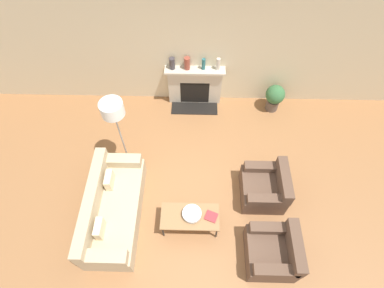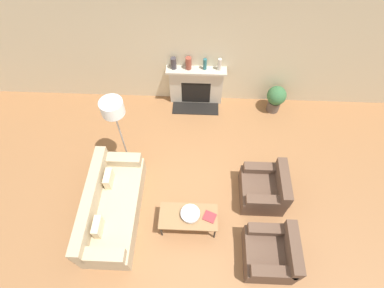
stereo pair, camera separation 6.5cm
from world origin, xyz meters
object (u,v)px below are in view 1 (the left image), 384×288
object	(u,v)px
coffee_table	(190,217)
floor_lamp	(113,113)
bowl	(192,214)
mantel_vase_right	(218,64)
couch	(112,209)
potted_plant	(275,97)
mantel_vase_left	(172,63)
book	(211,216)
mantel_vase_center_left	(187,63)
mantel_vase_center_right	(204,64)
fireplace	(195,86)
armchair_near	(273,252)
armchair_far	(265,188)

from	to	relation	value
coffee_table	floor_lamp	world-z (taller)	floor_lamp
bowl	mantel_vase_right	bearing A→B (deg)	81.00
couch	coffee_table	world-z (taller)	couch
floor_lamp	potted_plant	size ratio (longest dim) A/B	2.57
mantel_vase_left	mantel_vase_right	bearing A→B (deg)	0.00
book	mantel_vase_center_left	size ratio (longest dim) A/B	0.88
coffee_table	book	size ratio (longest dim) A/B	3.99
book	mantel_vase_center_right	distance (m)	3.29
book	fireplace	bearing A→B (deg)	117.71
book	mantel_vase_center_right	world-z (taller)	mantel_vase_center_right
bowl	fireplace	bearing A→B (deg)	90.02
mantel_vase_center_left	couch	bearing A→B (deg)	-113.07
armchair_near	bowl	xyz separation A→B (m)	(-1.41, 0.58, 0.19)
mantel_vase_left	mantel_vase_right	xyz separation A→B (m)	(1.01, 0.00, 0.01)
fireplace	book	bearing A→B (deg)	-83.76
coffee_table	mantel_vase_center_left	distance (m)	3.30
couch	mantel_vase_left	size ratio (longest dim) A/B	7.46
couch	bowl	bearing A→B (deg)	-95.04
coffee_table	mantel_vase_left	distance (m)	3.33
mantel_vase_right	mantel_vase_center_left	bearing A→B (deg)	180.00
fireplace	mantel_vase_center_left	xyz separation A→B (m)	(-0.18, 0.02, 0.67)
mantel_vase_right	armchair_near	bearing A→B (deg)	-76.43
armchair_near	potted_plant	xyz separation A→B (m)	(0.46, 3.53, 0.11)
coffee_table	bowl	bearing A→B (deg)	41.73
armchair_near	armchair_far	xyz separation A→B (m)	(0.00, 1.21, 0.00)
potted_plant	armchair_near	bearing A→B (deg)	-97.50
fireplace	potted_plant	world-z (taller)	fireplace
armchair_far	potted_plant	size ratio (longest dim) A/B	1.23
mantel_vase_center_right	coffee_table	bearing A→B (deg)	-93.83
mantel_vase_left	potted_plant	size ratio (longest dim) A/B	0.39
couch	coffee_table	distance (m)	1.46
armchair_far	mantel_vase_center_right	bearing A→B (deg)	-154.31
floor_lamp	mantel_vase_center_left	bearing A→B (deg)	55.79
book	mantel_vase_center_right	bearing A→B (deg)	114.37
fireplace	armchair_near	xyz separation A→B (m)	(1.41, -3.75, -0.20)
armchair_far	bowl	xyz separation A→B (m)	(-1.41, -0.64, 0.19)
bowl	mantel_vase_center_left	bearing A→B (deg)	93.17
floor_lamp	mantel_vase_center_right	bearing A→B (deg)	48.61
armchair_far	mantel_vase_right	bearing A→B (deg)	-160.40
couch	floor_lamp	size ratio (longest dim) A/B	1.13
mantel_vase_center_left	armchair_near	bearing A→B (deg)	-67.10
coffee_table	floor_lamp	size ratio (longest dim) A/B	0.58
book	mantel_vase_center_right	xyz separation A→B (m)	(-0.16, 3.21, 0.70)
book	floor_lamp	bearing A→B (deg)	162.50
armchair_near	mantel_vase_left	world-z (taller)	mantel_vase_left
floor_lamp	mantel_vase_left	world-z (taller)	floor_lamp
floor_lamp	mantel_vase_center_left	world-z (taller)	floor_lamp
mantel_vase_center_left	book	bearing A→B (deg)	-80.72
armchair_near	mantel_vase_right	bearing A→B (deg)	-166.43
coffee_table	floor_lamp	distance (m)	2.28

